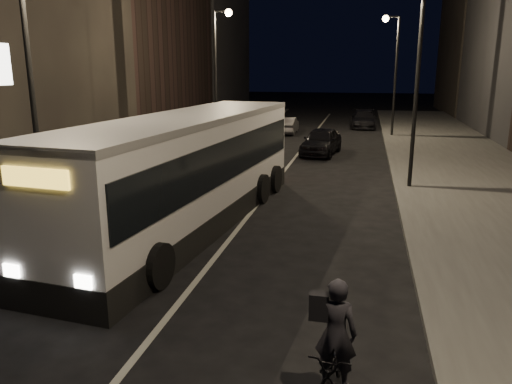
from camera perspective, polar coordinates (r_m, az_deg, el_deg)
The scene contains 12 objects.
ground at distance 10.67m, azimuth -9.70°, elevation -13.46°, with size 180.00×180.00×0.00m, color black.
sidewalk_right at distance 23.73m, azimuth 23.70°, elevation 1.21°, with size 7.00×70.00×0.16m, color #3E3E3B.
sidewalk_left at distance 26.24m, azimuth -15.66°, elevation 3.03°, with size 7.00×70.00×0.16m, color #3E3E3B.
streetlight_right_mid at distance 20.80m, azimuth 17.41°, elevation 14.78°, with size 1.20×0.44×8.12m.
streetlight_right_far at distance 36.77m, azimuth 15.34°, elevation 14.39°, with size 1.20×0.44×8.12m.
streetlight_left_near at distance 15.61m, azimuth -23.86°, elevation 14.65°, with size 1.20×0.44×8.12m.
streetlight_left_far at distance 32.03m, azimuth -4.22°, elevation 14.94°, with size 1.20×0.44×8.12m.
city_bus at distance 15.66m, azimuth -7.72°, elevation 2.91°, with size 4.07×13.08×3.47m.
cyclist_on_bicycle at distance 7.92m, azimuth 9.01°, elevation -18.35°, with size 0.83×1.83×2.04m.
car_near at distance 28.86m, azimuth 7.47°, elevation 5.78°, with size 1.80×4.47×1.52m, color black.
car_mid at distance 37.69m, azimuth 3.61°, elevation 7.61°, with size 1.32×3.79×1.25m, color #363538.
car_far at distance 42.40m, azimuth 12.23°, elevation 8.16°, with size 1.97×4.84×1.41m, color black.
Camera 1 is at (3.69, -8.73, 4.91)m, focal length 35.00 mm.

